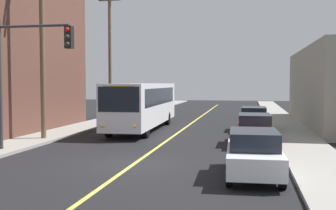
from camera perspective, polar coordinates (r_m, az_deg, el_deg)
ground_plane at (r=16.65m, az=-4.76°, el=-8.20°), size 120.00×120.00×0.00m
sidewalk_left at (r=28.43m, az=-13.33°, el=-3.41°), size 2.50×90.00×0.15m
sidewalk_right at (r=26.04m, az=17.20°, el=-4.06°), size 2.50×90.00×0.15m
lane_stripe_center at (r=31.19m, az=2.83°, el=-2.88°), size 0.16×60.00×0.01m
city_bus at (r=28.41m, az=-3.48°, el=0.20°), size 2.88×12.21×3.20m
parked_car_white at (r=14.53m, az=11.84°, el=-6.54°), size 1.94×4.45×1.62m
parked_car_red at (r=22.01m, az=11.94°, el=-3.27°), size 1.86×4.42×1.62m
parked_car_green at (r=28.39m, az=11.84°, el=-1.84°), size 1.84×4.41×1.62m
utility_pole_near at (r=24.21m, az=-17.13°, el=9.83°), size 2.40×0.28×10.96m
utility_pole_mid at (r=36.67m, az=-8.09°, el=8.32°), size 2.40×0.28×11.85m
traffic_signal_left_corner at (r=19.94m, az=-18.73°, el=5.94°), size 3.75×0.48×6.00m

